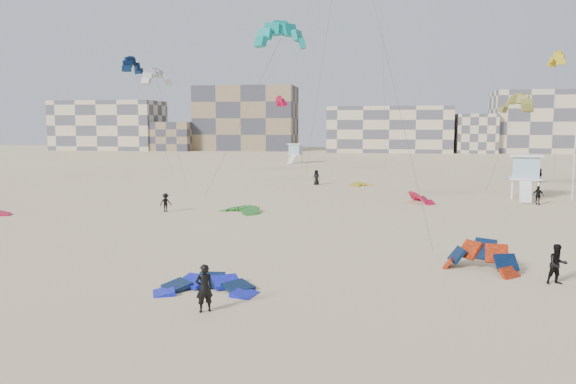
# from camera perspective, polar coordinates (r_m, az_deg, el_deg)

# --- Properties ---
(ground) EXTENTS (320.00, 320.00, 0.00)m
(ground) POSITION_cam_1_polar(r_m,az_deg,el_deg) (25.70, -8.11, -9.82)
(ground) COLOR beige
(ground) RESTS_ON ground
(kite_ground_blue) EXTENTS (4.50, 4.71, 1.80)m
(kite_ground_blue) POSITION_cam_1_polar(r_m,az_deg,el_deg) (25.52, -8.29, -9.94)
(kite_ground_blue) COLOR #182BDC
(kite_ground_blue) RESTS_ON ground
(kite_ground_orange) EXTENTS (5.09, 5.07, 3.76)m
(kite_ground_orange) POSITION_cam_1_polar(r_m,az_deg,el_deg) (30.17, 18.87, -7.60)
(kite_ground_orange) COLOR #F73310
(kite_ground_orange) RESTS_ON ground
(kite_ground_green) EXTENTS (5.27, 5.33, 1.52)m
(kite_ground_green) POSITION_cam_1_polar(r_m,az_deg,el_deg) (47.46, -4.81, -2.05)
(kite_ground_green) COLOR #2E771E
(kite_ground_green) RESTS_ON ground
(kite_ground_red_far) EXTENTS (4.18, 4.07, 3.06)m
(kite_ground_red_far) POSITION_cam_1_polar(r_m,az_deg,el_deg) (54.44, 13.35, -1.06)
(kite_ground_red_far) COLOR red
(kite_ground_red_far) RESTS_ON ground
(kite_ground_yellow) EXTENTS (4.35, 4.35, 1.32)m
(kite_ground_yellow) POSITION_cam_1_polar(r_m,az_deg,el_deg) (67.88, 7.50, 0.61)
(kite_ground_yellow) COLOR gold
(kite_ground_yellow) RESTS_ON ground
(kitesurfer_main) EXTENTS (0.84, 0.77, 1.92)m
(kitesurfer_main) POSITION_cam_1_polar(r_m,az_deg,el_deg) (22.60, -8.51, -9.63)
(kitesurfer_main) COLOR black
(kitesurfer_main) RESTS_ON ground
(kitesurfer_b) EXTENTS (1.04, 0.89, 1.88)m
(kitesurfer_b) POSITION_cam_1_polar(r_m,az_deg,el_deg) (28.89, 25.70, -6.64)
(kitesurfer_b) COLOR black
(kitesurfer_b) RESTS_ON ground
(kitesurfer_c) EXTENTS (1.16, 1.11, 1.58)m
(kitesurfer_c) POSITION_cam_1_polar(r_m,az_deg,el_deg) (48.47, -12.33, -1.05)
(kitesurfer_c) COLOR black
(kitesurfer_c) RESTS_ON ground
(kitesurfer_d) EXTENTS (1.06, 0.98, 1.75)m
(kitesurfer_d) POSITION_cam_1_polar(r_m,az_deg,el_deg) (56.42, 24.08, -0.31)
(kitesurfer_d) COLOR black
(kitesurfer_d) RESTS_ON ground
(kitesurfer_e) EXTENTS (1.03, 0.82, 1.82)m
(kitesurfer_e) POSITION_cam_1_polar(r_m,az_deg,el_deg) (68.57, 2.90, 1.49)
(kitesurfer_e) COLOR black
(kitesurfer_e) RESTS_ON ground
(kitesurfer_f) EXTENTS (0.81, 1.74, 1.80)m
(kitesurfer_f) POSITION_cam_1_polar(r_m,az_deg,el_deg) (78.40, 24.19, 1.57)
(kitesurfer_f) COLOR black
(kitesurfer_f) RESTS_ON ground
(kite_fly_teal_a) EXTENTS (10.40, 7.40, 14.44)m
(kite_fly_teal_a) POSITION_cam_1_polar(r_m,az_deg,el_deg) (44.64, -0.69, 15.40)
(kite_fly_teal_a) COLOR #108980
(kite_fly_teal_a) RESTS_ON ground
(kite_fly_grey) EXTENTS (7.35, 7.18, 12.70)m
(kite_fly_grey) POSITION_cam_1_polar(r_m,az_deg,el_deg) (63.92, -13.20, 11.14)
(kite_fly_grey) COLOR silver
(kite_fly_grey) RESTS_ON ground
(kite_fly_olive) EXTENTS (7.23, 12.07, 9.96)m
(kite_fly_olive) POSITION_cam_1_polar(r_m,az_deg,el_deg) (65.77, 22.19, 8.18)
(kite_fly_olive) COLOR olive
(kite_fly_olive) RESTS_ON ground
(kite_fly_yellow) EXTENTS (3.41, 6.07, 15.46)m
(kite_fly_yellow) POSITION_cam_1_polar(r_m,az_deg,el_deg) (80.88, 25.61, 11.97)
(kite_fly_yellow) COLOR gold
(kite_fly_yellow) RESTS_ON ground
(kite_fly_navy) EXTENTS (9.07, 6.54, 15.15)m
(kite_fly_navy) POSITION_cam_1_polar(r_m,az_deg,el_deg) (78.36, -15.52, 12.17)
(kite_fly_navy) COLOR #0B1E39
(kite_fly_navy) RESTS_ON ground
(kite_fly_red) EXTENTS (5.10, 3.91, 10.77)m
(kite_fly_red) POSITION_cam_1_polar(r_m,az_deg,el_deg) (83.19, -0.72, 9.10)
(kite_fly_red) COLOR red
(kite_fly_red) RESTS_ON ground
(lifeguard_tower_near) EXTENTS (3.68, 6.31, 4.38)m
(lifeguard_tower_near) POSITION_cam_1_polar(r_m,az_deg,el_deg) (60.70, 22.98, 1.44)
(lifeguard_tower_near) COLOR white
(lifeguard_tower_near) RESTS_ON ground
(lifeguard_tower_far) EXTENTS (3.04, 5.30, 3.70)m
(lifeguard_tower_far) POSITION_cam_1_polar(r_m,az_deg,el_deg) (107.22, 0.77, 3.94)
(lifeguard_tower_far) COLOR white
(lifeguard_tower_far) RESTS_ON ground
(flagpole) EXTENTS (0.64, 0.10, 7.85)m
(flagpole) POSITION_cam_1_polar(r_m,az_deg,el_deg) (60.70, 27.10, 3.08)
(flagpole) COLOR white
(flagpole) RESTS_ON ground
(condo_west_a) EXTENTS (30.00, 15.00, 14.00)m
(condo_west_a) POSITION_cam_1_polar(r_m,az_deg,el_deg) (171.90, -17.72, 6.45)
(condo_west_a) COLOR beige
(condo_west_a) RESTS_ON ground
(condo_west_b) EXTENTS (28.00, 14.00, 18.00)m
(condo_west_b) POSITION_cam_1_polar(r_m,az_deg,el_deg) (161.87, -4.24, 7.46)
(condo_west_b) COLOR #856F50
(condo_west_b) RESTS_ON ground
(condo_mid) EXTENTS (32.00, 16.00, 12.00)m
(condo_mid) POSITION_cam_1_polar(r_m,az_deg,el_deg) (153.51, 10.19, 6.28)
(condo_mid) COLOR beige
(condo_mid) RESTS_ON ground
(condo_east) EXTENTS (26.00, 14.00, 16.00)m
(condo_east) POSITION_cam_1_polar(r_m,az_deg,el_deg) (161.21, 24.65, 6.50)
(condo_east) COLOR beige
(condo_east) RESTS_ON ground
(condo_fill_left) EXTENTS (12.00, 10.00, 8.00)m
(condo_fill_left) POSITION_cam_1_polar(r_m,az_deg,el_deg) (162.03, -11.65, 5.57)
(condo_fill_left) COLOR #856F50
(condo_fill_left) RESTS_ON ground
(condo_fill_right) EXTENTS (10.00, 10.00, 10.00)m
(condo_fill_right) POSITION_cam_1_polar(r_m,az_deg,el_deg) (153.48, 18.47, 5.66)
(condo_fill_right) COLOR beige
(condo_fill_right) RESTS_ON ground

